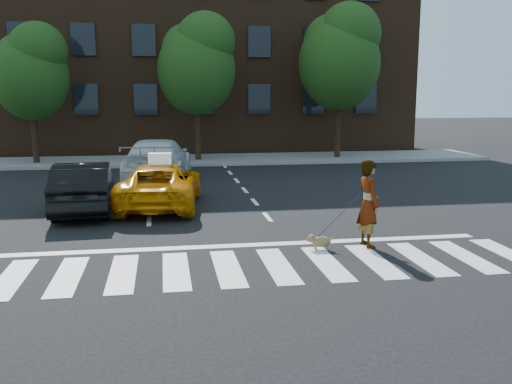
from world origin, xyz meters
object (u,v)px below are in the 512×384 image
tree_right (340,53)px  woman (368,204)px  white_suv (158,159)px  tree_mid (197,60)px  taxi (161,185)px  dog (319,241)px  black_sedan (84,187)px  tree_left (31,68)px

tree_right → woman: 17.02m
woman → white_suv: bearing=17.6°
tree_mid → white_suv: tree_mid is taller
taxi → dog: 6.34m
white_suv → woman: size_ratio=2.83×
tree_mid → taxi: size_ratio=1.50×
tree_mid → taxi: tree_mid is taller
white_suv → dog: (3.51, -10.95, -0.60)m
taxi → black_sedan: size_ratio=1.09×
tree_right → white_suv: size_ratio=1.41×
tree_left → tree_mid: size_ratio=0.92×
tree_mid → dog: size_ratio=11.97×
black_sedan → taxi: bearing=-174.7°
taxi → woman: bearing=137.5°
white_suv → tree_mid: bearing=-103.5°
tree_right → dog: (-5.42, -16.01, -5.06)m
tree_mid → tree_right: 7.01m
tree_mid → woman: tree_mid is taller
tree_right → black_sedan: 16.18m
woman → tree_right: bearing=-20.7°
taxi → black_sedan: (-2.17, -0.31, 0.06)m
taxi → tree_mid: bearing=-93.0°
tree_right → white_suv: bearing=-150.5°
tree_right → dog: 17.65m
tree_left → woman: tree_left is taller
woman → dog: size_ratio=3.26×
dog → tree_left: bearing=134.3°
tree_mid → white_suv: bearing=-110.9°
tree_mid → black_sedan: size_ratio=1.64×
tree_right → black_sedan: bearing=-135.0°
tree_left → dog: bearing=-60.4°
tree_left → tree_mid: tree_mid is taller
tree_right → taxi: (-8.81, -10.67, -4.61)m
tree_left → taxi: (5.69, -10.67, -3.78)m
tree_right → woman: size_ratio=3.98×
tree_left → white_suv: (5.57, -5.06, -3.65)m
taxi → woman: size_ratio=2.45×
tree_left → white_suv: bearing=-42.3°
tree_mid → black_sedan: bearing=-109.9°
tree_left → taxi: tree_left is taller
tree_left → woman: 19.21m
tree_mid → dog: 16.75m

